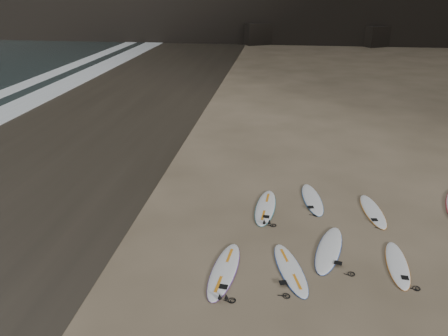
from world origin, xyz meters
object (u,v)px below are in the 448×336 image
object	(u,v)px
surfboard_1	(290,269)
surfboard_7	(373,211)
surfboard_6	(312,199)
surfboard_2	(329,249)
surfboard_0	(224,270)
surfboard_5	(265,207)
surfboard_3	(397,264)

from	to	relation	value
surfboard_1	surfboard_7	world-z (taller)	surfboard_1
surfboard_1	surfboard_7	size ratio (longest dim) A/B	1.02
surfboard_6	surfboard_7	distance (m)	2.07
surfboard_2	surfboard_7	world-z (taller)	surfboard_2
surfboard_0	surfboard_5	xyz separation A→B (m)	(0.94, 3.69, -0.00)
surfboard_1	surfboard_7	bearing A→B (deg)	35.99
surfboard_2	surfboard_6	distance (m)	3.15
surfboard_1	surfboard_0	bearing A→B (deg)	172.94
surfboard_6	surfboard_0	bearing A→B (deg)	-127.33
surfboard_5	surfboard_2	bearing A→B (deg)	-46.02
surfboard_1	surfboard_7	distance (m)	4.56
surfboard_0	surfboard_6	distance (m)	5.19
surfboard_3	surfboard_7	world-z (taller)	surfboard_7
surfboard_5	surfboard_6	bearing A→B (deg)	31.04
surfboard_7	surfboard_2	bearing A→B (deg)	-129.46
surfboard_0	surfboard_3	xyz separation A→B (m)	(4.66, 0.89, -0.01)
surfboard_0	surfboard_5	distance (m)	3.81
surfboard_3	surfboard_5	distance (m)	4.66
surfboard_2	surfboard_3	xyz separation A→B (m)	(1.79, -0.49, -0.01)
surfboard_7	surfboard_3	bearing A→B (deg)	-93.57
surfboard_3	surfboard_1	bearing A→B (deg)	-164.45
surfboard_3	surfboard_5	bearing A→B (deg)	146.85
surfboard_2	surfboard_3	world-z (taller)	surfboard_2
surfboard_3	surfboard_6	size ratio (longest dim) A/B	0.92
surfboard_6	surfboard_5	bearing A→B (deg)	-160.87
surfboard_1	surfboard_5	xyz separation A→B (m)	(-0.82, 3.40, 0.00)
surfboard_0	surfboard_6	size ratio (longest dim) A/B	1.06
surfboard_5	surfboard_0	bearing A→B (deg)	-100.13
surfboard_6	surfboard_7	world-z (taller)	surfboard_6
surfboard_1	surfboard_3	bearing A→B (deg)	-4.68
surfboard_2	surfboard_0	bearing A→B (deg)	-140.04
surfboard_7	surfboard_0	bearing A→B (deg)	-145.26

